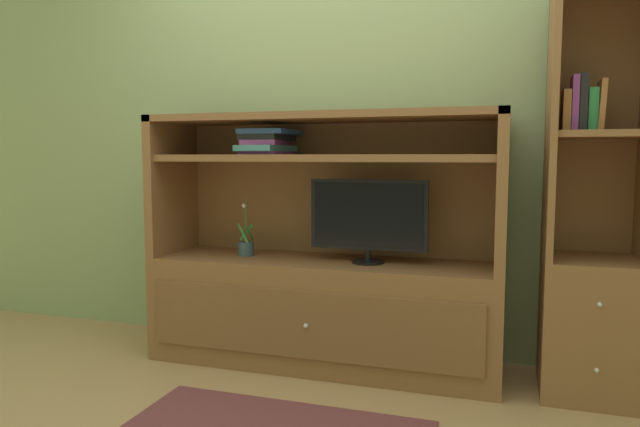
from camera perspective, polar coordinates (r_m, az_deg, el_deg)
The scene contains 8 objects.
ground_plane at distance 2.87m, azimuth -2.26°, elevation -16.93°, with size 8.00×8.00×0.00m, color tan.
painted_rear_wall at distance 3.38m, azimuth 2.14°, elevation 10.71°, with size 6.00×0.10×2.80m, color #8C9E6B.
media_console at distance 3.11m, azimuth 0.32°, elevation -6.80°, with size 1.83×0.54×1.32m.
tv_monitor at distance 2.97m, azimuth 4.73°, elevation -0.40°, with size 0.60×0.17×0.43m.
potted_plant at distance 3.23m, azimuth -7.24°, elevation -3.23°, with size 0.09×0.14×0.31m.
magazine_stack at distance 3.14m, azimuth -5.15°, elevation 7.00°, with size 0.26×0.35×0.13m.
bookshelf_tall at distance 2.96m, azimuth 25.15°, elevation -4.35°, with size 0.44×0.47×1.88m.
upright_book_row at distance 2.91m, azimuth 24.23°, elevation 9.51°, with size 0.18×0.16×0.25m.
Camera 1 is at (0.92, -2.48, 1.10)m, focal length 32.77 mm.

